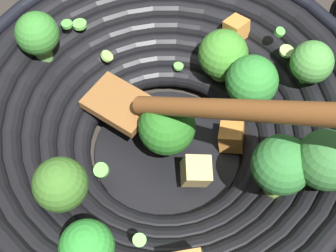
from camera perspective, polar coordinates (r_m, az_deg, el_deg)
The scene contains 2 objects.
ground_plane at distance 0.55m, azimuth -0.12°, elevation -3.30°, with size 4.00×4.00×0.00m, color #332D28.
wok at distance 0.49m, azimuth 0.16°, elevation 0.49°, with size 0.42×0.44×0.25m.
Camera 1 is at (0.26, -0.03, 0.48)m, focal length 52.66 mm.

